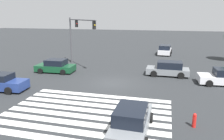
{
  "coord_description": "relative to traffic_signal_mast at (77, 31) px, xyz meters",
  "views": [
    {
      "loc": [
        4.9,
        -19.19,
        6.27
      ],
      "look_at": [
        0.0,
        0.0,
        1.29
      ],
      "focal_mm": 35.0,
      "sensor_mm": 36.0,
      "label": 1
    }
  ],
  "objects": [
    {
      "name": "traffic_signal_mast",
      "position": [
        0.0,
        0.0,
        0.0
      ],
      "size": [
        5.42,
        5.42,
        6.0
      ],
      "rotation": [
        0.0,
        0.0,
        -0.79
      ],
      "color": "#47474C",
      "rests_on": "ground_plane"
    },
    {
      "name": "ground_plane",
      "position": [
        5.88,
        -5.88,
        -4.39
      ],
      "size": [
        153.64,
        153.64,
        0.0
      ],
      "primitive_type": "plane",
      "color": "#2B2D30"
    },
    {
      "name": "fire_hydrant",
      "position": [
        12.53,
        -12.84,
        -3.97
      ],
      "size": [
        0.22,
        0.22,
        0.86
      ],
      "color": "red",
      "rests_on": "ground_plane"
    },
    {
      "name": "car_0",
      "position": [
        -1.34,
        -3.38,
        -3.71
      ],
      "size": [
        4.37,
        2.37,
        1.47
      ],
      "rotation": [
        0.0,
        0.0,
        3.19
      ],
      "color": "#144728",
      "rests_on": "ground_plane"
    },
    {
      "name": "car_5",
      "position": [
        9.12,
        -14.33,
        -3.69
      ],
      "size": [
        2.11,
        4.58,
        1.54
      ],
      "rotation": [
        0.0,
        0.0,
        1.55
      ],
      "color": "gray",
      "rests_on": "ground_plane"
    },
    {
      "name": "crosswalk_markings",
      "position": [
        5.88,
        -12.65,
        -4.39
      ],
      "size": [
        10.83,
        7.25,
        0.01
      ],
      "rotation": [
        0.0,
        0.0,
        1.57
      ],
      "color": "silver",
      "rests_on": "ground_plane"
    },
    {
      "name": "car_6",
      "position": [
        10.41,
        11.43,
        -3.63
      ],
      "size": [
        2.35,
        4.42,
        1.58
      ],
      "rotation": [
        0.0,
        0.0,
        1.51
      ],
      "color": "silver",
      "rests_on": "ground_plane"
    },
    {
      "name": "car_2",
      "position": [
        11.01,
        -1.75,
        -3.66
      ],
      "size": [
        4.41,
        2.11,
        1.54
      ],
      "rotation": [
        0.0,
        0.0,
        3.14
      ],
      "color": "gray",
      "rests_on": "ground_plane"
    },
    {
      "name": "car_3",
      "position": [
        15.98,
        -3.72,
        -3.7
      ],
      "size": [
        4.39,
        2.31,
        1.52
      ],
      "rotation": [
        0.0,
        0.0,
        3.21
      ],
      "color": "silver",
      "rests_on": "ground_plane"
    }
  ]
}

